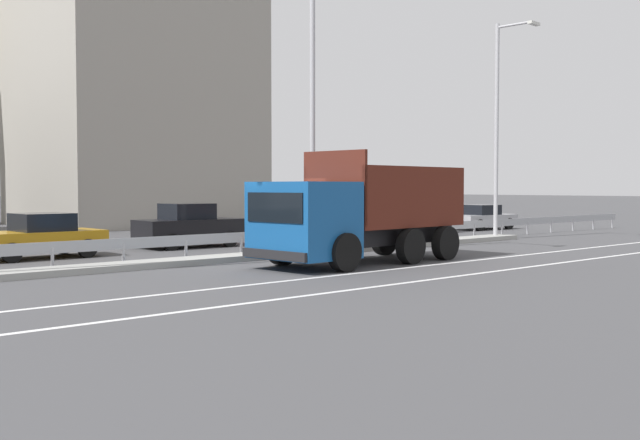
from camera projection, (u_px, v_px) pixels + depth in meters
The scene contains 15 objects.
ground_plane at pixel (265, 265), 21.62m from camera, with size 320.00×320.00×0.00m, color #424244.
lane_strip_0 at pixel (409, 267), 20.88m from camera, with size 52.57×0.16×0.01m, color silver.
lane_strip_1 at pixel (473, 274), 19.28m from camera, with size 52.57×0.16×0.01m, color silver.
median_island at pixel (233, 258), 22.81m from camera, with size 28.91×1.10×0.18m, color gray.
median_guardrail at pixel (214, 240), 23.54m from camera, with size 52.57×0.09×0.78m.
dump_truck at pixel (342, 222), 21.50m from camera, with size 7.27×3.09×3.28m.
median_road_sign at pixel (404, 216), 27.96m from camera, with size 0.73×0.16×2.22m.
street_lamp_2 at pixel (316, 74), 24.63m from camera, with size 0.70×2.64×10.84m.
street_lamp_3 at pixel (499, 122), 31.78m from camera, with size 0.71×1.90×9.16m.
parked_car_3 at pixel (40, 236), 23.56m from camera, with size 3.88×2.01×1.42m.
parked_car_4 at pixel (189, 226), 27.75m from camera, with size 3.99×1.95×1.64m.
parked_car_5 at pixel (305, 223), 31.73m from camera, with size 4.58×2.13×1.41m.
parked_car_6 at pixel (418, 218), 35.84m from camera, with size 4.99×2.04×1.54m.
parked_car_7 at pixel (481, 217), 39.37m from camera, with size 3.96×2.13×1.31m.
background_building_1 at pixel (135, 111), 44.51m from camera, with size 12.08×10.88×13.52m, color gray.
Camera 1 is at (-13.21, -17.09, 2.26)m, focal length 42.00 mm.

